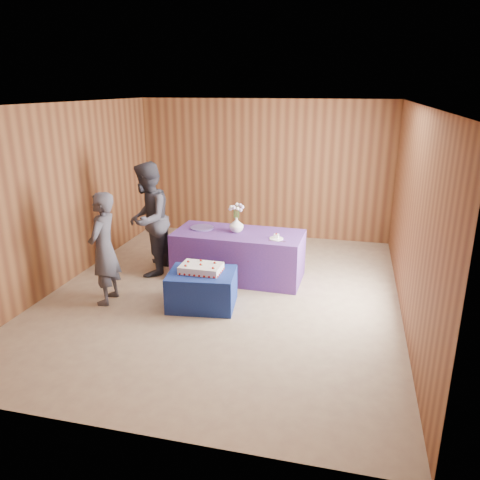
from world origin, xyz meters
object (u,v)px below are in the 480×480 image
(cake_table, at_px, (202,289))
(vase, at_px, (236,225))
(sheet_cake, at_px, (201,268))
(guest_right, at_px, (148,219))
(serving_table, at_px, (239,255))
(guest_left, at_px, (104,249))

(cake_table, relative_size, vase, 3.91)
(sheet_cake, xyz_separation_m, guest_right, (-1.18, 0.95, 0.36))
(sheet_cake, bearing_deg, vase, 79.55)
(cake_table, xyz_separation_m, guest_right, (-1.20, 0.97, 0.66))
(serving_table, xyz_separation_m, guest_left, (-1.59, -1.30, 0.42))
(serving_table, height_order, sheet_cake, serving_table)
(sheet_cake, bearing_deg, cake_table, -60.69)
(serving_table, height_order, guest_right, guest_right)
(cake_table, height_order, guest_left, guest_left)
(serving_table, relative_size, guest_left, 1.26)
(cake_table, relative_size, sheet_cake, 1.53)
(cake_table, height_order, guest_right, guest_right)
(cake_table, distance_m, sheet_cake, 0.30)
(cake_table, relative_size, serving_table, 0.45)
(sheet_cake, bearing_deg, serving_table, 77.37)
(sheet_cake, xyz_separation_m, vase, (0.22, 1.12, 0.31))
(guest_left, bearing_deg, guest_right, 168.82)
(cake_table, xyz_separation_m, serving_table, (0.24, 1.12, 0.12))
(vase, bearing_deg, cake_table, -100.14)
(guest_right, bearing_deg, sheet_cake, 43.24)
(serving_table, xyz_separation_m, vase, (-0.04, 0.03, 0.49))
(guest_left, bearing_deg, cake_table, 93.63)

